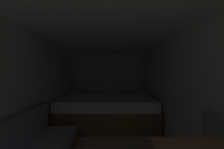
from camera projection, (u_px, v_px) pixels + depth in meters
wall_back at (108, 83)px, 4.97m from camera, size 2.70×0.05×2.10m
wall_left at (29, 93)px, 2.34m from camera, size 0.05×5.19×2.10m
wall_right at (181, 93)px, 2.36m from camera, size 0.05×5.19×2.10m
ceiling_slab at (105, 31)px, 2.34m from camera, size 2.70×5.19×0.05m
bed at (107, 108)px, 3.94m from camera, size 2.48×1.95×0.93m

